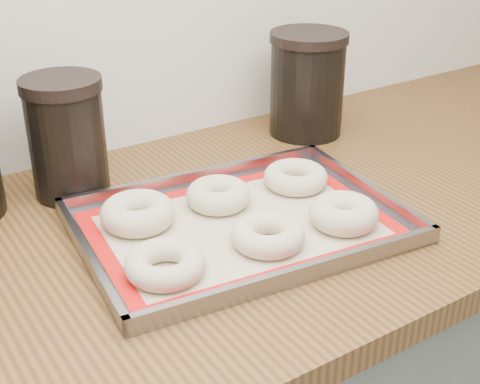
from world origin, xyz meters
TOP-DOWN VIEW (x-y plane):
  - countertop at (0.00, 1.68)m, footprint 3.06×0.68m
  - baking_tray at (0.00, 1.63)m, footprint 0.49×0.38m
  - baking_mat at (0.00, 1.63)m, footprint 0.45×0.33m
  - bagel_front_left at (-0.15, 1.57)m, footprint 0.12×0.12m
  - bagel_front_mid at (0.00, 1.56)m, footprint 0.11×0.11m
  - bagel_front_right at (0.13, 1.55)m, footprint 0.12×0.12m
  - bagel_back_left at (-0.12, 1.71)m, footprint 0.12×0.12m
  - bagel_back_mid at (0.01, 1.70)m, footprint 0.13×0.13m
  - bagel_back_right at (0.15, 1.69)m, footprint 0.11×0.11m
  - canister_mid at (-0.16, 1.87)m, footprint 0.12×0.12m
  - canister_right at (0.31, 1.87)m, footprint 0.15×0.15m

SIDE VIEW (x-z plane):
  - countertop at x=0.00m, z-range 0.86..0.90m
  - baking_mat at x=0.00m, z-range 0.90..0.91m
  - baking_tray at x=0.00m, z-range 0.89..0.92m
  - bagel_front_left at x=-0.15m, z-range 0.90..0.94m
  - bagel_back_right at x=0.15m, z-range 0.90..0.94m
  - bagel_front_mid at x=0.00m, z-range 0.90..0.94m
  - bagel_back_mid at x=0.01m, z-range 0.90..0.94m
  - bagel_front_right at x=0.13m, z-range 0.90..0.94m
  - bagel_back_left at x=-0.12m, z-range 0.90..0.94m
  - canister_mid at x=-0.16m, z-range 0.90..1.09m
  - canister_right at x=0.31m, z-range 0.90..1.10m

